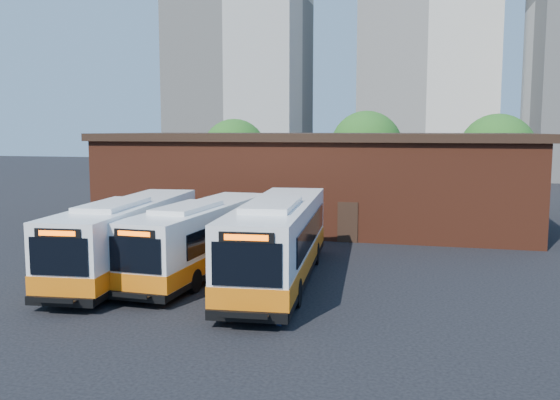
% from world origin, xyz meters
% --- Properties ---
extents(ground, '(220.00, 220.00, 0.00)m').
position_xyz_m(ground, '(0.00, 0.00, 0.00)').
color(ground, black).
extents(bus_west, '(3.82, 13.08, 3.52)m').
position_xyz_m(bus_west, '(-5.82, 3.91, 1.60)').
color(bus_west, white).
rests_on(bus_west, ground).
extents(bus_midwest, '(3.15, 12.42, 3.35)m').
position_xyz_m(bus_midwest, '(-2.63, 4.94, 1.52)').
color(bus_midwest, white).
rests_on(bus_midwest, ground).
extents(bus_mideast, '(3.96, 13.83, 3.72)m').
position_xyz_m(bus_mideast, '(1.26, 4.20, 1.69)').
color(bus_mideast, white).
rests_on(bus_mideast, ground).
extents(transit_worker, '(0.46, 0.69, 1.85)m').
position_xyz_m(transit_worker, '(2.73, -1.42, 0.92)').
color(transit_worker, '#131B36').
rests_on(transit_worker, ground).
extents(depot_building, '(28.60, 12.60, 6.40)m').
position_xyz_m(depot_building, '(0.00, 20.00, 3.26)').
color(depot_building, '#5E2716').
rests_on(depot_building, ground).
extents(tree_west, '(6.00, 6.00, 7.65)m').
position_xyz_m(tree_west, '(-10.00, 32.00, 4.64)').
color(tree_west, '#382314').
rests_on(tree_west, ground).
extents(tree_mid, '(6.56, 6.56, 8.36)m').
position_xyz_m(tree_mid, '(2.00, 34.00, 5.08)').
color(tree_mid, '#382314').
rests_on(tree_mid, ground).
extents(tree_east, '(6.24, 6.24, 7.96)m').
position_xyz_m(tree_east, '(13.00, 31.00, 4.83)').
color(tree_east, '#382314').
rests_on(tree_east, ground).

